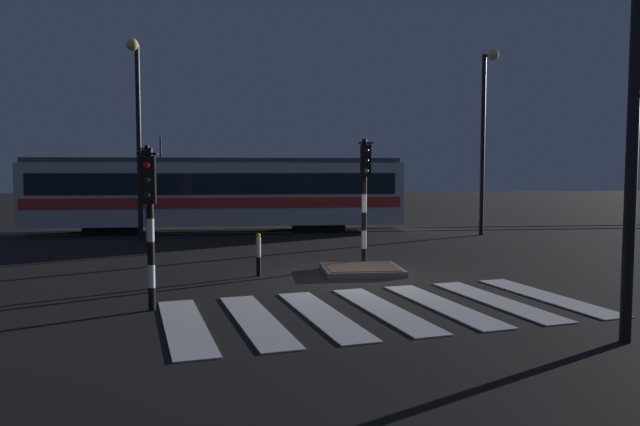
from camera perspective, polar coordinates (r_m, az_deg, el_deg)
ground_plane at (r=14.86m, az=3.33°, el=-6.38°), size 120.00×120.00×0.00m
rail_near at (r=25.95m, az=-1.03°, el=-1.84°), size 80.00×0.12×0.03m
rail_far at (r=27.37m, az=-1.32°, el=-1.53°), size 80.00×0.12×0.03m
crosswalk_zebra at (r=11.69m, az=6.18°, el=-9.23°), size 8.91×5.57×0.02m
traffic_island at (r=15.72m, az=4.04°, el=-5.48°), size 2.04×1.77×0.18m
traffic_light_corner_near_left at (r=11.66m, az=-16.15°, el=0.80°), size 0.36×0.42×3.13m
traffic_light_median_centre at (r=16.50m, az=4.35°, el=2.90°), size 0.36×0.42×3.58m
traffic_light_corner_far_left at (r=19.57m, az=-16.34°, el=2.80°), size 0.36×0.42×3.51m
street_lamp_trackside_right at (r=25.49m, az=15.67°, el=8.54°), size 0.44×1.21×7.53m
street_lamp_trackside_left at (r=23.06m, az=-17.22°, el=8.81°), size 0.44×1.21×7.39m
tram at (r=26.45m, az=-9.83°, el=1.98°), size 16.35×2.58×4.15m
bollard_island_edge at (r=15.23m, az=-5.95°, el=-4.01°), size 0.12×0.12×1.11m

